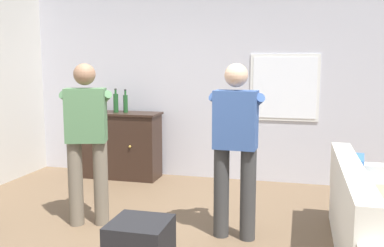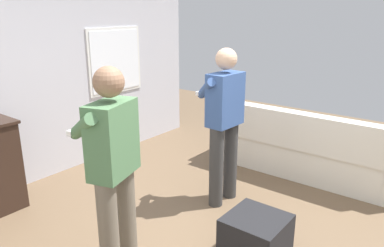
# 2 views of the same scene
# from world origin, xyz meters

# --- Properties ---
(wall_back_with_window) EXTENTS (5.20, 0.15, 2.80)m
(wall_back_with_window) POSITION_xyz_m (0.03, 2.66, 1.40)
(wall_back_with_window) COLOR silver
(wall_back_with_window) RESTS_ON ground
(couch) EXTENTS (0.57, 2.40, 0.87)m
(couch) POSITION_xyz_m (1.98, 0.11, 0.34)
(couch) COLOR silver
(couch) RESTS_ON ground
(ottoman) EXTENTS (0.48, 0.48, 0.39)m
(ottoman) POSITION_xyz_m (0.15, -0.27, 0.19)
(ottoman) COLOR black
(ottoman) RESTS_ON ground
(person_standing_left) EXTENTS (0.53, 0.52, 1.68)m
(person_standing_left) POSITION_xyz_m (-0.71, 0.48, 0.94)
(person_standing_left) COLOR #6B6051
(person_standing_left) RESTS_ON ground
(person_standing_right) EXTENTS (0.56, 0.48, 1.68)m
(person_standing_right) POSITION_xyz_m (0.82, 0.51, 0.94)
(person_standing_right) COLOR #383838
(person_standing_right) RESTS_ON ground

